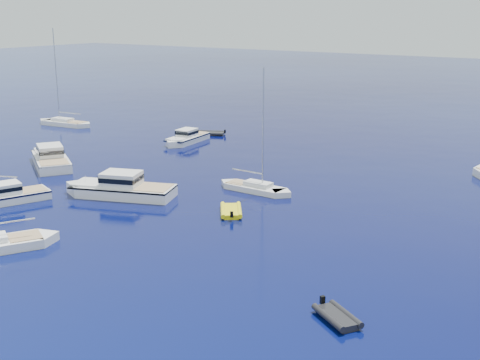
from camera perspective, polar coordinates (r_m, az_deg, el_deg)
name	(u,v)px	position (r m, az deg, el deg)	size (l,w,h in m)	color
motor_cruiser_left	(4,203)	(57.16, -20.41, -1.93)	(2.53, 8.28, 2.17)	white
motor_cruiser_centre	(120,196)	(56.45, -10.71, -1.43)	(3.25, 10.62, 2.79)	silver
motor_cruiser_far_l	(51,165)	(69.41, -16.58, 1.31)	(3.21, 10.50, 2.75)	silver
motor_cruiser_horizon	(186,143)	(77.92, -4.83, 3.36)	(2.48, 8.10, 2.13)	white
sailboat_centre	(255,191)	(57.00, 1.36, -1.00)	(2.03, 7.80, 11.47)	silver
sailboat_far_l	(65,125)	(92.48, -15.41, 4.74)	(2.44, 9.38, 13.79)	silver
tender_yellow	(231,213)	(50.87, -0.81, -3.01)	(2.00, 3.64, 0.95)	yellow
tender_grey_near	(337,321)	(34.55, 8.68, -12.36)	(1.73, 3.04, 0.95)	black
tender_grey_far	(211,135)	(82.57, -2.66, 4.07)	(2.08, 3.83, 0.95)	black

